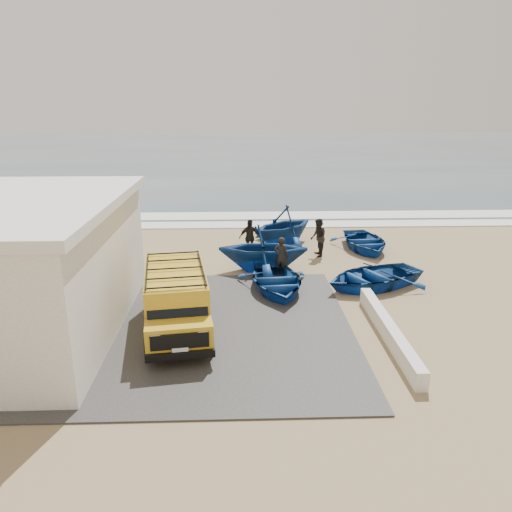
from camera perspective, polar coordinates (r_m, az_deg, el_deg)
name	(u,v)px	position (r m, az deg, el deg)	size (l,w,h in m)	color
ground	(229,304)	(18.37, -3.07, -5.48)	(160.00, 160.00, 0.00)	#9B825A
slab	(167,328)	(16.70, -10.13, -8.08)	(12.00, 10.00, 0.05)	#3E3B39
ocean	(235,152)	(73.28, -2.36, 11.77)	(180.00, 88.00, 0.01)	#385166
surf_line	(232,225)	(29.79, -2.70, 3.57)	(180.00, 1.60, 0.06)	white
surf_wash	(233,216)	(32.22, -2.66, 4.61)	(180.00, 2.20, 0.04)	white
parapet	(389,331)	(16.19, 14.91, -8.28)	(0.35, 6.00, 0.55)	silver
van	(176,298)	(16.08, -9.10, -4.81)	(2.58, 5.07, 2.08)	gold
boat_near_left	(276,281)	(19.43, 2.34, -2.85)	(2.86, 4.01, 0.83)	navy
boat_near_right	(372,276)	(20.36, 13.17, -2.29)	(3.02, 4.23, 0.88)	navy
boat_mid_left	(263,248)	(21.56, 0.82, 0.90)	(3.32, 3.85, 2.03)	navy
boat_mid_right	(364,242)	(25.36, 12.29, 1.62)	(2.86, 4.00, 0.83)	navy
boat_far_left	(283,225)	(25.59, 3.09, 3.52)	(3.31, 3.84, 2.02)	navy
fisherman_front	(281,257)	(20.97, 2.91, -0.06)	(0.62, 0.41, 1.70)	black
fisherman_middle	(318,238)	(23.79, 7.12, 2.08)	(0.88, 0.69, 1.82)	black
fisherman_back	(250,238)	(23.75, -0.74, 2.13)	(1.04, 0.43, 1.77)	black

